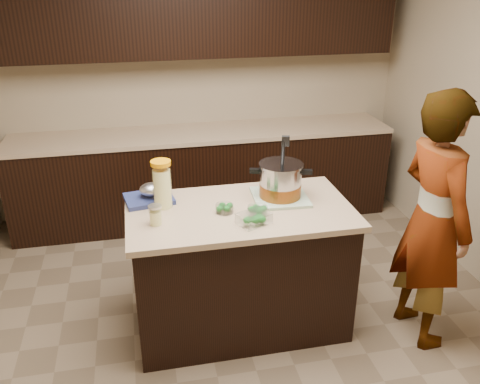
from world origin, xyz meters
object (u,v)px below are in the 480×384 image
at_px(island, 240,268).
at_px(person, 433,221).
at_px(stock_pot, 280,182).
at_px(lemonade_pitcher, 162,186).

distance_m(island, person, 1.30).
distance_m(stock_pot, person, 1.00).
relative_size(island, lemonade_pitcher, 4.64).
bearing_deg(person, stock_pot, 58.91).
bearing_deg(person, lemonade_pitcher, 69.38).
height_order(stock_pot, person, person).
distance_m(island, stock_pot, 0.65).
bearing_deg(person, island, 69.29).
xyz_separation_m(stock_pot, person, (0.89, -0.44, -0.16)).
relative_size(island, person, 0.85).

